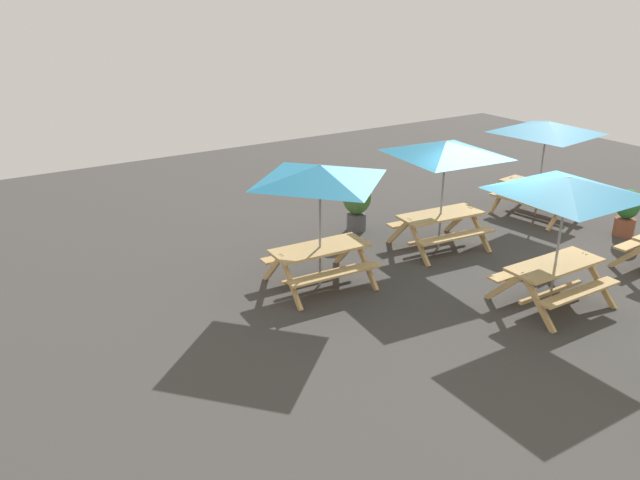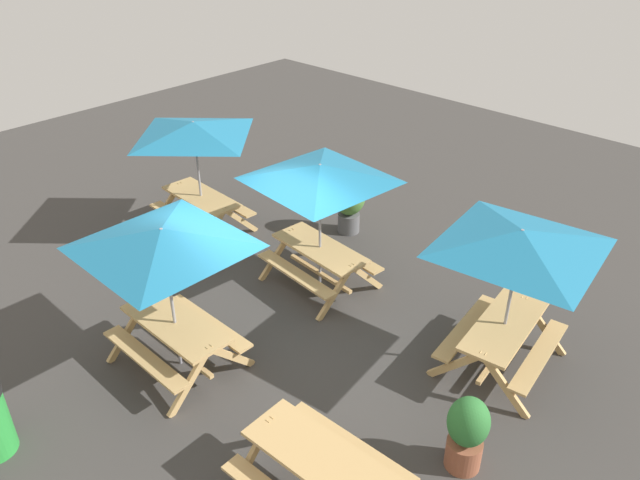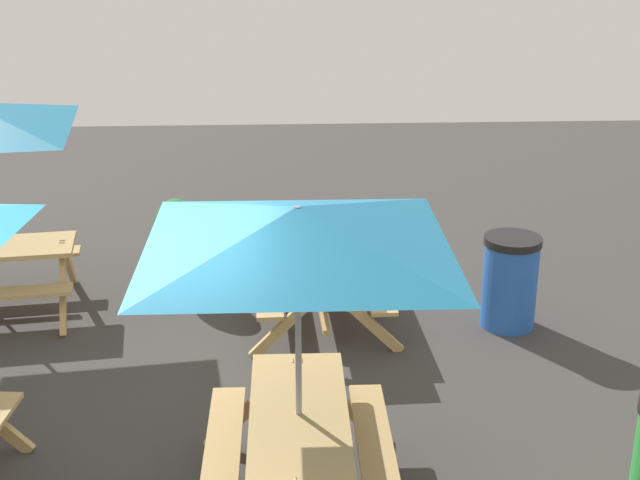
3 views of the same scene
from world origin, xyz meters
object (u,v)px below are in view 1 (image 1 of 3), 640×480
picnic_table_0 (445,156)px  potted_plant_0 (357,201)px  picnic_table_1 (320,182)px  potted_plant_1 (627,211)px  picnic_table_3 (546,134)px  picnic_table_4 (566,195)px

picnic_table_0 → potted_plant_0: size_ratio=2.35×
picnic_table_1 → potted_plant_1: size_ratio=2.19×
picnic_table_0 → picnic_table_3: bearing=-170.3°
picnic_table_0 → picnic_table_3: (-3.37, -0.26, 0.00)m
picnic_table_4 → potted_plant_1: picnic_table_4 is taller
picnic_table_1 → picnic_table_4: same height
picnic_table_1 → potted_plant_0: size_ratio=1.95×
picnic_table_3 → potted_plant_1: 2.47m
picnic_table_1 → picnic_table_3: (-6.47, -0.44, 0.00)m
potted_plant_0 → picnic_table_4: bearing=99.6°
potted_plant_1 → picnic_table_0: bearing=-22.8°
picnic_table_0 → picnic_table_3: 3.38m
picnic_table_1 → potted_plant_1: bearing=171.0°
picnic_table_0 → picnic_table_1: bearing=8.6°
picnic_table_3 → potted_plant_1: (-0.60, 1.93, -1.42)m
potted_plant_1 → picnic_table_4: bearing=17.4°
picnic_table_0 → picnic_table_1: (3.09, 0.18, 0.00)m
picnic_table_4 → potted_plant_1: size_ratio=2.65×
picnic_table_1 → picnic_table_4: 4.09m
potted_plant_0 → potted_plant_1: bearing=144.5°
picnic_table_1 → potted_plant_1: (-7.07, 1.49, -1.42)m
picnic_table_1 → potted_plant_1: picnic_table_1 is taller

